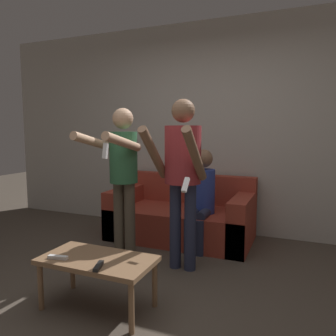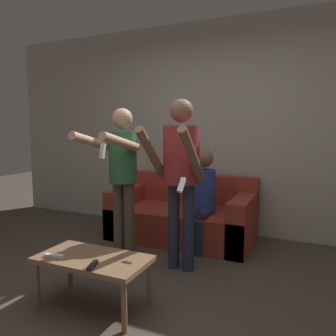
# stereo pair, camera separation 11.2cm
# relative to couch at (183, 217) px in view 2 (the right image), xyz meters

# --- Properties ---
(ground_plane) EXTENTS (14.00, 14.00, 0.00)m
(ground_plane) POSITION_rel_couch_xyz_m (0.24, -1.65, -0.26)
(ground_plane) COLOR #4C4238
(wall_back) EXTENTS (6.40, 0.06, 2.70)m
(wall_back) POSITION_rel_couch_xyz_m (0.24, 0.47, 1.09)
(wall_back) COLOR #B7B2A8
(wall_back) RESTS_ON ground_plane
(couch) EXTENTS (1.69, 0.88, 0.75)m
(couch) POSITION_rel_couch_xyz_m (0.00, 0.00, 0.00)
(couch) COLOR #9E3828
(couch) RESTS_ON ground_plane
(person_standing_left) EXTENTS (0.40, 0.73, 1.54)m
(person_standing_left) POSITION_rel_couch_xyz_m (-0.32, -0.88, 0.69)
(person_standing_left) COLOR brown
(person_standing_left) RESTS_ON ground_plane
(person_standing_right) EXTENTS (0.46, 0.68, 1.61)m
(person_standing_right) POSITION_rel_couch_xyz_m (0.32, -0.87, 0.74)
(person_standing_right) COLOR #282D47
(person_standing_right) RESTS_ON ground_plane
(person_seated) EXTENTS (0.27, 0.51, 1.11)m
(person_seated) POSITION_rel_couch_xyz_m (0.31, -0.21, 0.33)
(person_seated) COLOR #282D47
(person_seated) RESTS_ON ground_plane
(coffee_table) EXTENTS (0.84, 0.44, 0.39)m
(coffee_table) POSITION_rel_couch_xyz_m (-0.02, -1.75, 0.09)
(coffee_table) COLOR #846042
(coffee_table) RESTS_ON ground_plane
(remote_near) EXTENTS (0.08, 0.15, 0.02)m
(remote_near) POSITION_rel_couch_xyz_m (0.09, -1.90, 0.14)
(remote_near) COLOR black
(remote_near) RESTS_ON coffee_table
(remote_far) EXTENTS (0.15, 0.06, 0.02)m
(remote_far) POSITION_rel_couch_xyz_m (-0.28, -1.88, 0.14)
(remote_far) COLOR white
(remote_far) RESTS_ON coffee_table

